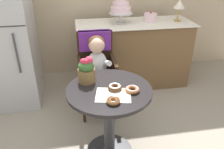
{
  "coord_description": "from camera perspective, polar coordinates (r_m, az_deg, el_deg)",
  "views": [
    {
      "loc": [
        -0.24,
        -1.6,
        1.71
      ],
      "look_at": [
        0.05,
        0.15,
        0.77
      ],
      "focal_mm": 36.64,
      "sensor_mm": 36.0,
      "label": 1
    }
  ],
  "objects": [
    {
      "name": "round_layer_cake",
      "position": [
        3.19,
        9.56,
        13.87
      ],
      "size": [
        0.18,
        0.18,
        0.13
      ],
      "color": "silver",
      "rests_on": "display_counter"
    },
    {
      "name": "donut_side",
      "position": [
        1.87,
        0.71,
        -3.19
      ],
      "size": [
        0.12,
        0.12,
        0.04
      ],
      "color": "#4C2D19",
      "rests_on": "cafe_table"
    },
    {
      "name": "donut_front",
      "position": [
        1.86,
        5.09,
        -3.71
      ],
      "size": [
        0.12,
        0.12,
        0.04
      ],
      "color": "#936033",
      "rests_on": "cafe_table"
    },
    {
      "name": "wicker_chair",
      "position": [
        2.61,
        -4.0,
        3.6
      ],
      "size": [
        0.42,
        0.45,
        0.95
      ],
      "rotation": [
        0.0,
        0.0,
        -0.1
      ],
      "color": "#332114",
      "rests_on": "ground"
    },
    {
      "name": "tiered_cake_stand",
      "position": [
        3.03,
        2.2,
        16.21
      ],
      "size": [
        0.3,
        0.3,
        0.32
      ],
      "color": "silver",
      "rests_on": "display_counter"
    },
    {
      "name": "seated_child",
      "position": [
        2.45,
        -3.65,
        2.93
      ],
      "size": [
        0.27,
        0.32,
        0.73
      ],
      "color": "silver",
      "rests_on": "ground"
    },
    {
      "name": "display_counter",
      "position": [
        3.26,
        5.35,
        5.15
      ],
      "size": [
        1.56,
        0.62,
        0.9
      ],
      "color": "brown",
      "rests_on": "ground"
    },
    {
      "name": "refrigerator",
      "position": [
        2.95,
        -25.19,
        8.29
      ],
      "size": [
        0.64,
        0.63,
        1.7
      ],
      "color": "#B7BABF",
      "rests_on": "ground"
    },
    {
      "name": "table_lamp",
      "position": [
        3.24,
        16.46,
        16.3
      ],
      "size": [
        0.15,
        0.15,
        0.28
      ],
      "color": "#B28C47",
      "rests_on": "display_counter"
    },
    {
      "name": "paper_napkin",
      "position": [
        1.81,
        0.33,
        -5.15
      ],
      "size": [
        0.31,
        0.26,
        0.0
      ],
      "primitive_type": "cube",
      "rotation": [
        0.0,
        0.0,
        -0.2
      ],
      "color": "white",
      "rests_on": "cafe_table"
    },
    {
      "name": "cafe_table",
      "position": [
        2.02,
        -0.7,
        -8.67
      ],
      "size": [
        0.72,
        0.72,
        0.72
      ],
      "color": "black",
      "rests_on": "ground"
    },
    {
      "name": "donut_mid",
      "position": [
        1.72,
        0.2,
        -6.51
      ],
      "size": [
        0.11,
        0.11,
        0.04
      ],
      "color": "#936033",
      "rests_on": "cafe_table"
    },
    {
      "name": "flower_vase",
      "position": [
        1.96,
        -6.4,
        1.06
      ],
      "size": [
        0.15,
        0.15,
        0.24
      ],
      "color": "brown",
      "rests_on": "cafe_table"
    }
  ]
}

